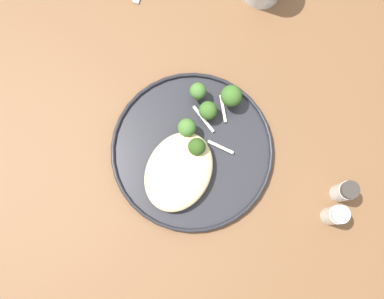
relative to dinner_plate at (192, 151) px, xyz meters
name	(u,v)px	position (x,y,z in m)	size (l,w,h in m)	color
ground	(190,209)	(-0.06, -0.02, -0.75)	(6.00, 6.00, 0.00)	#47423D
wooden_dining_table	(189,189)	(-0.06, -0.02, -0.09)	(1.40, 1.00, 0.74)	brown
dinner_plate	(192,151)	(0.00, 0.00, 0.00)	(0.29, 0.29, 0.02)	#232328
noodle_bed	(179,172)	(-0.05, 0.00, 0.02)	(0.15, 0.11, 0.04)	beige
seared_scallop_tiny_bay	(194,177)	(-0.04, -0.02, 0.01)	(0.03, 0.03, 0.01)	beige
seared_scallop_right_edge	(180,169)	(-0.04, 0.00, 0.01)	(0.04, 0.04, 0.02)	#E5C689
seared_scallop_large_seared	(175,185)	(-0.07, 0.00, 0.01)	(0.03, 0.03, 0.01)	#DBB77A
seared_scallop_on_noodles	(161,155)	(-0.03, 0.05, 0.01)	(0.03, 0.03, 0.01)	beige
broccoli_floret_split_head	(198,92)	(0.10, 0.03, 0.03)	(0.03, 0.03, 0.05)	#7A994C
broccoli_floret_left_leaning	(208,111)	(0.07, 0.00, 0.03)	(0.03, 0.03, 0.05)	#89A356
broccoli_floret_near_rim	(197,147)	(0.00, -0.01, 0.04)	(0.03, 0.03, 0.05)	#89A356
broccoli_floret_beside_noodles	(187,128)	(0.03, 0.02, 0.03)	(0.03, 0.03, 0.05)	#89A356
broccoli_floret_right_tilted	(231,96)	(0.11, -0.02, 0.04)	(0.04, 0.04, 0.05)	#7A994C
onion_sliver_short_strip	(203,119)	(0.06, 0.00, 0.01)	(0.06, 0.01, 0.00)	silver
onion_sliver_pale_crescent	(223,109)	(0.09, -0.02, 0.01)	(0.05, 0.01, 0.00)	silver
onion_sliver_long_sliver	(221,147)	(0.03, -0.04, 0.01)	(0.05, 0.01, 0.00)	silver
salt_shaker	(335,215)	(0.00, -0.27, 0.02)	(0.03, 0.03, 0.07)	white
pepper_shaker	(344,192)	(0.04, -0.27, 0.02)	(0.03, 0.03, 0.07)	white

